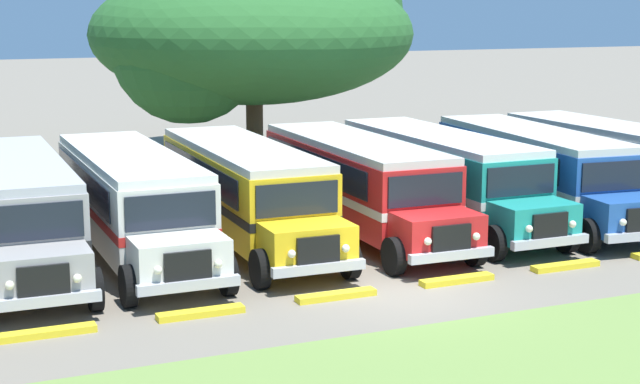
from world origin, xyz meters
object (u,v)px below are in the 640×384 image
at_px(parked_bus_slot_4, 358,180).
at_px(parked_bus_slot_5, 442,173).
at_px(parked_bus_slot_6, 536,168).
at_px(broad_shade_tree, 250,29).
at_px(parked_bus_slot_1, 17,206).
at_px(parked_bus_slot_3, 245,188).
at_px(parked_bus_slot_2, 132,198).
at_px(parked_bus_slot_7, 617,162).

bearing_deg(parked_bus_slot_4, parked_bus_slot_5, 94.25).
bearing_deg(parked_bus_slot_6, broad_shade_tree, -156.58).
height_order(parked_bus_slot_1, parked_bus_slot_6, same).
height_order(parked_bus_slot_3, parked_bus_slot_4, same).
bearing_deg(parked_bus_slot_5, parked_bus_slot_3, -90.10).
relative_size(parked_bus_slot_2, parked_bus_slot_4, 1.00).
bearing_deg(broad_shade_tree, parked_bus_slot_5, -84.17).
xyz_separation_m(parked_bus_slot_5, parked_bus_slot_6, (3.31, -0.46, 0.00)).
bearing_deg(parked_bus_slot_1, broad_shade_tree, 141.85).
bearing_deg(parked_bus_slot_1, parked_bus_slot_5, 91.34).
bearing_deg(parked_bus_slot_3, parked_bus_slot_7, 89.17).
distance_m(parked_bus_slot_2, parked_bus_slot_5, 10.01).
height_order(parked_bus_slot_1, parked_bus_slot_3, same).
bearing_deg(parked_bus_slot_4, parked_bus_slot_6, 88.55).
relative_size(parked_bus_slot_1, parked_bus_slot_2, 1.00).
relative_size(parked_bus_slot_2, parked_bus_slot_3, 1.00).
bearing_deg(broad_shade_tree, parked_bus_slot_6, -71.98).
bearing_deg(parked_bus_slot_6, parked_bus_slot_7, 95.71).
bearing_deg(parked_bus_slot_2, parked_bus_slot_3, 92.88).
relative_size(parked_bus_slot_3, broad_shade_tree, 0.74).
height_order(parked_bus_slot_1, parked_bus_slot_5, same).
distance_m(parked_bus_slot_5, parked_bus_slot_7, 6.68).
relative_size(parked_bus_slot_1, parked_bus_slot_4, 1.00).
relative_size(parked_bus_slot_7, broad_shade_tree, 0.74).
height_order(parked_bus_slot_1, parked_bus_slot_4, same).
distance_m(parked_bus_slot_4, parked_bus_slot_5, 3.07).
height_order(parked_bus_slot_2, parked_bus_slot_6, same).
bearing_deg(parked_bus_slot_5, parked_bus_slot_1, -89.54).
xyz_separation_m(parked_bus_slot_1, parked_bus_slot_2, (3.07, -0.07, 0.00)).
xyz_separation_m(parked_bus_slot_4, parked_bus_slot_5, (3.06, 0.16, 0.00)).
bearing_deg(parked_bus_slot_6, parked_bus_slot_3, -87.56).
bearing_deg(parked_bus_slot_3, parked_bus_slot_1, -88.02).
height_order(parked_bus_slot_1, parked_bus_slot_2, same).
distance_m(parked_bus_slot_3, parked_bus_slot_5, 6.64).
bearing_deg(parked_bus_slot_7, parked_bus_slot_3, -92.38).
bearing_deg(parked_bus_slot_7, parked_bus_slot_4, -91.89).
distance_m(parked_bus_slot_2, parked_bus_slot_6, 13.32).
relative_size(parked_bus_slot_2, parked_bus_slot_6, 0.99).
bearing_deg(parked_bus_slot_7, parked_bus_slot_1, -91.47).
bearing_deg(broad_shade_tree, parked_bus_slot_1, -129.40).
relative_size(parked_bus_slot_2, parked_bus_slot_7, 1.00).
height_order(parked_bus_slot_7, broad_shade_tree, broad_shade_tree).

